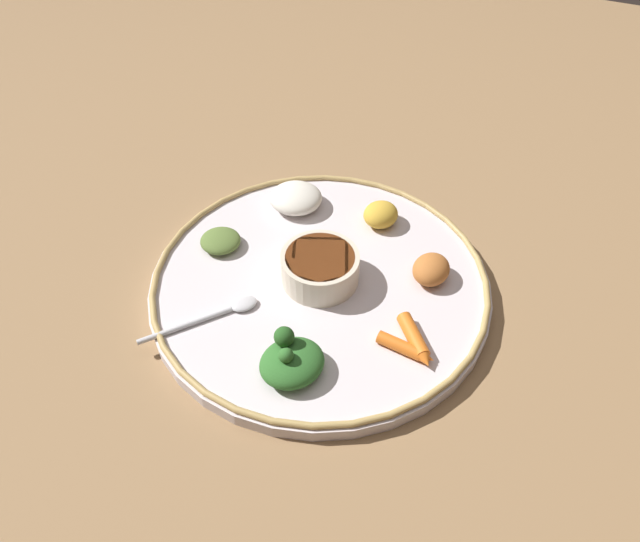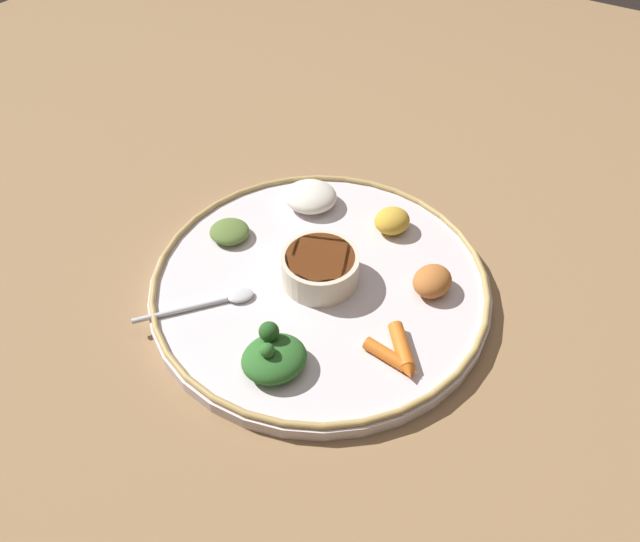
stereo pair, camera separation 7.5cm
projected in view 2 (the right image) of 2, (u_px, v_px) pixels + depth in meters
ground_plane at (320, 288)px, 0.78m from camera, size 2.40×2.40×0.00m
platter at (320, 284)px, 0.77m from camera, size 0.45×0.45×0.02m
platter_rim at (320, 277)px, 0.76m from camera, size 0.44×0.44×0.01m
center_bowl at (320, 267)px, 0.75m from camera, size 0.10×0.10×0.04m
spoon at (214, 302)px, 0.73m from camera, size 0.11×0.13×0.01m
greens_pile at (274, 356)px, 0.66m from camera, size 0.10×0.10×0.05m
carrot_near_spoon at (390, 357)px, 0.67m from camera, size 0.07×0.02×0.02m
carrot_outer at (402, 350)px, 0.67m from camera, size 0.06×0.07×0.02m
mound_lentil_yellow at (392, 221)px, 0.82m from camera, size 0.06×0.07×0.03m
mound_collards at (230, 231)px, 0.82m from camera, size 0.07×0.07×0.02m
mound_chickpea at (432, 281)px, 0.74m from camera, size 0.05×0.06×0.03m
mound_rice_white at (311, 196)px, 0.86m from camera, size 0.10×0.09×0.03m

